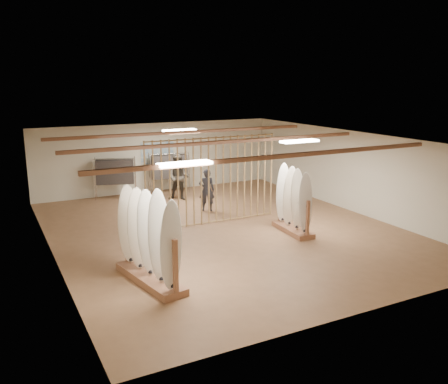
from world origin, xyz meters
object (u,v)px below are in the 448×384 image
shopper_b (179,174)px  clothing_rack_a (115,172)px  shopper_a (207,187)px  rack_left (149,251)px  rack_right (293,211)px  clothing_rack_b (169,167)px

shopper_b → clothing_rack_a: bearing=-176.1°
clothing_rack_a → shopper_a: (2.39, -3.19, -0.21)m
rack_left → clothing_rack_a: rack_left is taller
clothing_rack_a → shopper_a: shopper_a is taller
rack_left → clothing_rack_a: bearing=70.1°
rack_right → clothing_rack_a: bearing=123.6°
rack_left → shopper_a: (3.72, 4.86, 0.09)m
rack_left → clothing_rack_a: size_ratio=1.48×
clothing_rack_a → shopper_a: bearing=-33.4°
rack_right → clothing_rack_b: 6.71m
rack_right → shopper_b: (-1.59, 5.25, 0.34)m
rack_left → shopper_b: size_ratio=1.20×
shopper_b → rack_right: bearing=-38.0°
rack_left → rack_right: 5.25m
rack_right → shopper_b: size_ratio=0.97×
shopper_a → rack_right: bearing=135.6°
rack_right → shopper_a: bearing=115.5°
rack_right → shopper_a: 3.59m
rack_left → shopper_a: 6.12m
clothing_rack_a → shopper_b: bearing=-11.5°
rack_right → clothing_rack_b: (-1.49, 6.53, 0.42)m
rack_left → shopper_b: bearing=52.6°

